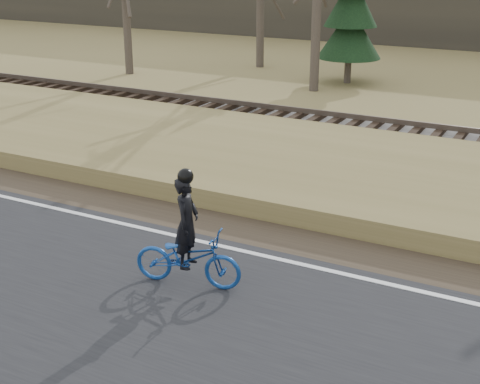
% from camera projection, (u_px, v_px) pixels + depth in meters
% --- Properties ---
extents(ground, '(120.00, 120.00, 0.00)m').
position_uv_depth(ground, '(207.00, 251.00, 12.56)').
color(ground, olive).
rests_on(ground, ground).
extents(road, '(120.00, 6.00, 0.06)m').
position_uv_depth(road, '(126.00, 310.00, 10.48)').
color(road, black).
rests_on(road, ground).
extents(edge_line, '(120.00, 0.12, 0.01)m').
position_uv_depth(edge_line, '(212.00, 244.00, 12.71)').
color(edge_line, silver).
rests_on(edge_line, road).
extents(shoulder, '(120.00, 1.60, 0.04)m').
position_uv_depth(shoulder, '(237.00, 228.00, 13.55)').
color(shoulder, '#473A2B').
rests_on(shoulder, ground).
extents(embankment, '(120.00, 5.00, 0.44)m').
position_uv_depth(embankment, '(296.00, 176.00, 15.97)').
color(embankment, olive).
rests_on(embankment, ground).
extents(ballast, '(120.00, 3.00, 0.45)m').
position_uv_depth(ballast, '(348.00, 137.00, 19.12)').
color(ballast, slate).
rests_on(ballast, ground).
extents(railroad, '(120.00, 2.40, 0.29)m').
position_uv_depth(railroad, '(349.00, 127.00, 19.01)').
color(railroad, black).
rests_on(railroad, ballast).
extents(cyclist, '(1.93, 1.00, 2.05)m').
position_uv_depth(cyclist, '(188.00, 249.00, 11.00)').
color(cyclist, navy).
rests_on(cyclist, road).
extents(bare_tree_near_left, '(0.36, 0.36, 6.74)m').
position_uv_depth(bare_tree_near_left, '(317.00, 2.00, 25.07)').
color(bare_tree_near_left, '#51463B').
rests_on(bare_tree_near_left, ground).
extents(conifer, '(2.60, 2.60, 6.83)m').
position_uv_depth(conifer, '(352.00, 2.00, 26.60)').
color(conifer, '#51463B').
rests_on(conifer, ground).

